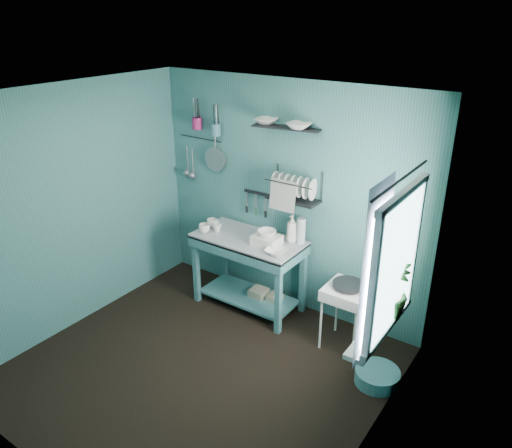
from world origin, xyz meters
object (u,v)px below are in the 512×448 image
Objects in this scene: potted_plant at (390,289)px; frying_pan at (348,284)px; wash_tub at (267,240)px; storage_tin_small at (275,303)px; water_bottle at (301,231)px; mug_right at (212,223)px; mug_left at (204,228)px; hotplate_stand at (345,317)px; soap_bottle at (292,228)px; dish_rack at (294,185)px; mug_mid at (217,228)px; utensil_cup_magenta at (197,123)px; floor_basin at (377,376)px; work_counter at (249,273)px; storage_tin_large at (259,298)px; colander at (215,159)px.

frying_pan is at bearing 138.18° from potted_plant.
storage_tin_small is at bearing 63.43° from wash_tub.
water_bottle is 0.79m from frying_pan.
mug_right is 0.44× the size of water_bottle.
water_bottle is at bearing 41.63° from wash_tub.
wash_tub is at bearing 160.73° from potted_plant.
hotplate_stand is (1.68, 0.11, -0.56)m from mug_left.
potted_plant is (2.24, -0.39, 0.19)m from mug_left.
frying_pan is (0.78, -0.25, -0.30)m from soap_bottle.
mug_left is at bearing -162.90° from storage_tin_small.
potted_plant is (1.35, -0.76, -0.38)m from dish_rack.
mug_left is 1.70m from frying_pan.
mug_mid is 1.20m from utensil_cup_magenta.
dish_rack is 1.36× the size of floor_basin.
storage_tin_small is at bearing 161.93° from floor_basin.
dish_rack reaches higher than mug_right.
work_counter is at bearing 176.09° from hotplate_stand.
work_counter is 1.80× the size of hotplate_stand.
dish_rack reaches higher than water_bottle.
work_counter reaches higher than storage_tin_large.
wash_tub reaches higher than storage_tin_large.
mug_right is 1.10m from dish_rack.
mug_right is 0.41× the size of soap_bottle.
floor_basin is (1.69, -0.37, -0.36)m from work_counter.
soap_bottle is at bearing -2.76° from utensil_cup_magenta.
frying_pan is (1.20, -0.05, 0.28)m from work_counter.
dish_rack is (-0.10, -0.01, 0.48)m from water_bottle.
dish_rack is 1.09m from colander.
hotplate_stand is at bearing -13.56° from work_counter.
storage_tin_large is (0.58, 0.21, -0.79)m from mug_left.
frying_pan is (0.95, -0.03, -0.20)m from wash_tub.
storage_tin_small is (0.78, 0.24, -0.80)m from mug_left.
dish_rack reaches higher than floor_basin.
mug_right reaches higher than floor_basin.
wash_tub is at bearing -138.37° from water_bottle.
mug_left is 1.78m from hotplate_stand.
soap_bottle is 1.00× the size of frying_pan.
utensil_cup_magenta reaches higher than mug_left.
mug_right is (-0.02, 0.16, 0.00)m from mug_left.
hotplate_stand reaches higher than storage_tin_small.
potted_plant is at bearing -31.75° from water_bottle.
water_bottle is (0.52, 0.22, 0.56)m from work_counter.
storage_tin_large is (0.77, -0.24, -1.43)m from colander.
potted_plant is at bearing -68.12° from floor_basin.
water_bottle reaches higher than mug_right.
mug_right is at bearing 166.36° from potted_plant.
utensil_cup_magenta is 0.25× the size of potted_plant.
potted_plant is at bearing -35.05° from dish_rack.
hotplate_stand is at bearing -5.12° from storage_tin_large.
mug_right is 1.72m from frying_pan.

